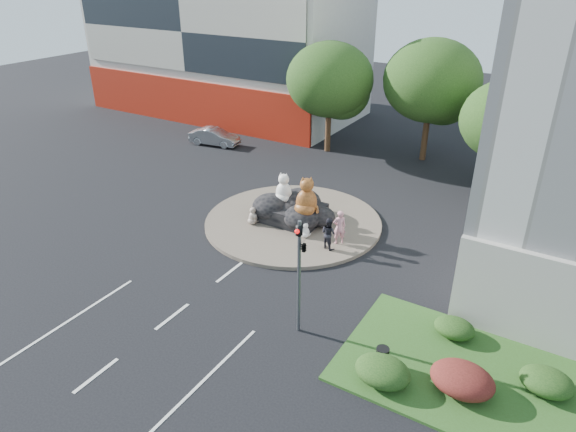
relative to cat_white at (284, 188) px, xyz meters
The scene contains 22 objects.
ground 10.37m from the cat_white, 85.96° to the right, with size 120.00×120.00×0.00m, color black.
roundabout_island 2.03m from the cat_white, 12.06° to the right, with size 10.00×10.00×0.20m, color brown.
rock_plinth 1.53m from the cat_white, 12.06° to the right, with size 3.20×2.60×0.90m, color black, non-canonical shape.
shophouse_block 25.14m from the cat_white, 134.23° to the left, with size 25.20×12.30×17.40m.
grass_verge 14.72m from the cat_white, 29.36° to the right, with size 10.00×6.00×0.12m, color #294A18.
tree_left 12.76m from the cat_white, 105.10° to the left, with size 6.46×6.46×8.27m.
tree_mid 14.85m from the cat_white, 74.77° to the left, with size 6.84×6.84×8.76m.
tree_right 14.17m from the cat_white, 45.36° to the left, with size 5.70×5.70×7.30m.
hedge_near_green 13.42m from the cat_white, 43.29° to the right, with size 2.00×1.60×0.90m, color #163511.
hedge_red 14.75m from the cat_white, 33.72° to the right, with size 2.20×1.76×0.99m, color #441512.
hedge_mid_green 16.22m from the cat_white, 24.33° to the right, with size 1.80×1.44×0.81m, color #163511.
hedge_back_green 12.52m from the cat_white, 25.51° to the right, with size 1.60×1.28×0.72m, color #163511.
traffic_light 10.15m from the cat_white, 54.52° to the right, with size 0.44×1.24×5.00m.
street_lamp 13.94m from the cat_white, ahead, with size 2.34×0.22×8.06m.
cat_white is the anchor object (origin of this frame).
cat_tabby 1.97m from the cat_white, 19.56° to the right, with size 1.31×1.14×2.19m, color #B75026, non-canonical shape.
kitten_calico 2.32m from the cat_white, 121.32° to the right, with size 0.62×0.54×1.03m, color beige, non-canonical shape.
kitten_white 3.04m from the cat_white, 33.11° to the right, with size 0.50×0.44×0.84m, color silver, non-canonical shape.
pedestrian_pink 4.36m from the cat_white, 16.10° to the right, with size 0.68×0.45×1.88m, color #CF8692.
pedestrian_dark 4.40m from the cat_white, 26.41° to the right, with size 0.82×0.64×1.69m, color black.
parked_car 14.49m from the cat_white, 144.39° to the left, with size 1.43×4.09×1.35m, color #939599.
litter_bin 12.71m from the cat_white, 41.81° to the right, with size 0.49×0.49×0.79m, color black.
Camera 1 is at (13.21, -12.37, 13.54)m, focal length 32.00 mm.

